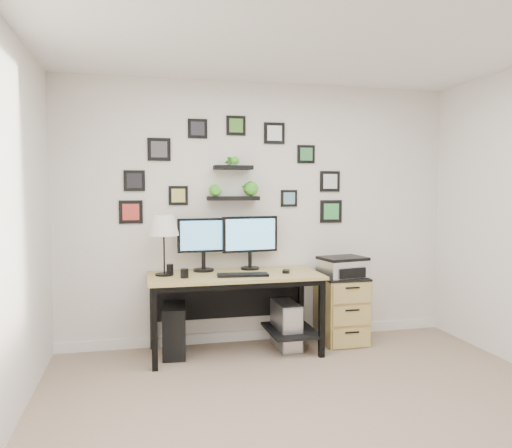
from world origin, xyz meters
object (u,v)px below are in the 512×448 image
object	(u,v)px
desk	(238,286)
pc_tower_black	(174,330)
monitor_right	(250,238)
file_cabinet	(341,309)
table_lamp	(164,227)
pc_tower_grey	(286,325)
mug	(185,273)
printer	(343,267)
monitor_left	(204,240)

from	to	relation	value
desk	pc_tower_black	world-z (taller)	desk
monitor_right	pc_tower_black	world-z (taller)	monitor_right
desk	file_cabinet	size ratio (longest dim) A/B	2.39
desk	monitor_right	size ratio (longest dim) A/B	2.84
table_lamp	pc_tower_grey	distance (m)	1.51
table_lamp	file_cabinet	bearing A→B (deg)	0.52
pc_tower_grey	desk	bearing A→B (deg)	-179.58
mug	printer	xyz separation A→B (m)	(1.58, 0.16, -0.02)
monitor_left	file_cabinet	world-z (taller)	monitor_left
monitor_right	printer	bearing A→B (deg)	-10.37
monitor_left	mug	size ratio (longest dim) A/B	6.27
desk	printer	distance (m)	1.08
monitor_right	file_cabinet	world-z (taller)	monitor_right
monitor_right	printer	world-z (taller)	monitor_right
table_lamp	pc_tower_grey	size ratio (longest dim) A/B	1.23
table_lamp	pc_tower_black	world-z (taller)	table_lamp
desk	pc_tower_black	size ratio (longest dim) A/B	3.44
monitor_left	pc_tower_grey	world-z (taller)	monitor_left
mug	file_cabinet	xyz separation A→B (m)	(1.58, 0.19, -0.46)
monitor_right	file_cabinet	size ratio (longest dim) A/B	0.84
desk	printer	bearing A→B (deg)	1.46
mug	monitor_left	bearing A→B (deg)	56.32
pc_tower_black	printer	world-z (taller)	printer
pc_tower_black	printer	bearing A→B (deg)	4.19
monitor_left	monitor_right	xyz separation A→B (m)	(0.46, 0.01, 0.01)
monitor_left	desk	bearing A→B (deg)	-32.11
mug	pc_tower_black	size ratio (longest dim) A/B	0.18
mug	monitor_right	bearing A→B (deg)	25.83
pc_tower_grey	monitor_right	bearing A→B (deg)	149.01
pc_tower_black	pc_tower_grey	distance (m)	1.07
table_lamp	pc_tower_grey	world-z (taller)	table_lamp
monitor_left	file_cabinet	bearing A→B (deg)	-5.36
mug	file_cabinet	distance (m)	1.66
desk	pc_tower_black	distance (m)	0.71
monitor_right	table_lamp	size ratio (longest dim) A/B	1.01
monitor_left	pc_tower_black	bearing A→B (deg)	-155.18
mug	file_cabinet	world-z (taller)	mug
pc_tower_grey	printer	world-z (taller)	printer
monitor_right	mug	size ratio (longest dim) A/B	6.90
pc_tower_grey	table_lamp	bearing A→B (deg)	178.08
mug	printer	distance (m)	1.59
monitor_left	monitor_right	distance (m)	0.46
desk	mug	world-z (taller)	mug
table_lamp	file_cabinet	distance (m)	1.95
monitor_left	printer	bearing A→B (deg)	-6.65
monitor_right	pc_tower_black	size ratio (longest dim) A/B	1.21
pc_tower_black	monitor_left	bearing A→B (deg)	29.78
printer	pc_tower_grey	bearing A→B (deg)	-177.70
monitor_left	mug	xyz separation A→B (m)	(-0.21, -0.32, -0.26)
file_cabinet	monitor_left	bearing A→B (deg)	174.64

